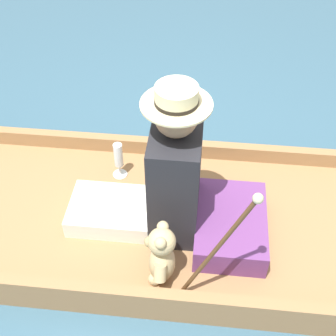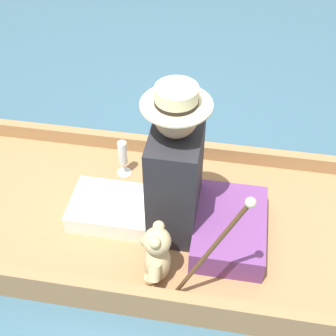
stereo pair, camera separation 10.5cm
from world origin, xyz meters
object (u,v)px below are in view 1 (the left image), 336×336
Objects in this scene: walking_cane at (223,242)px; teddy_bear at (161,256)px; wine_glass at (118,157)px; seated_person at (162,179)px.

teddy_bear is at bearing 72.09° from walking_cane.
teddy_bear reaches higher than wine_glass.
wine_glass is at bearing 37.99° from walking_cane.
seated_person reaches higher than walking_cane.
teddy_bear is at bearing -175.08° from seated_person.
walking_cane reaches higher than wine_glass.
seated_person is at bearing -138.58° from wine_glass.
teddy_bear is 0.77m from wine_glass.
seated_person is 0.54m from walking_cane.
teddy_bear is 0.49× the size of walking_cane.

